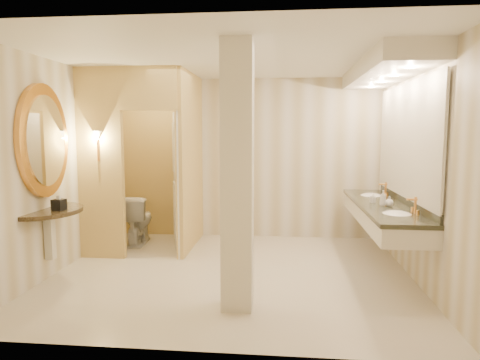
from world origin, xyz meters
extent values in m
plane|color=beige|center=(0.00, 0.00, 0.00)|extent=(4.50, 4.50, 0.00)
plane|color=white|center=(0.00, 0.00, 2.70)|extent=(4.50, 4.50, 0.00)
cube|color=beige|center=(0.00, 2.00, 1.35)|extent=(4.50, 0.02, 2.70)
cube|color=beige|center=(0.00, -2.00, 1.35)|extent=(4.50, 0.02, 2.70)
cube|color=beige|center=(-2.25, 0.00, 1.35)|extent=(0.02, 4.00, 2.70)
cube|color=beige|center=(2.25, 0.00, 1.35)|extent=(0.02, 4.00, 2.70)
cube|color=#EDDA7C|center=(-0.80, 1.25, 1.35)|extent=(0.10, 1.50, 2.70)
cube|color=#EDDA7C|center=(-1.93, 0.50, 1.35)|extent=(0.65, 0.10, 2.70)
cube|color=#EDDA7C|center=(-1.20, 0.50, 2.40)|extent=(0.80, 0.10, 0.60)
cube|color=beige|center=(-0.92, 0.88, 1.05)|extent=(0.29, 0.78, 2.10)
cylinder|color=gold|center=(-1.93, 0.43, 1.55)|extent=(0.03, 0.03, 0.30)
cone|color=beige|center=(-1.93, 0.43, 1.75)|extent=(0.14, 0.14, 0.14)
cube|color=beige|center=(1.95, 0.40, 0.73)|extent=(0.60, 2.63, 0.24)
cube|color=black|center=(1.95, 0.40, 0.85)|extent=(0.64, 2.67, 0.05)
cube|color=black|center=(2.23, 0.40, 0.92)|extent=(0.03, 2.63, 0.10)
ellipsoid|color=white|center=(1.95, -0.31, 0.83)|extent=(0.40, 0.44, 0.15)
cylinder|color=gold|center=(2.15, -0.31, 0.96)|extent=(0.03, 0.03, 0.22)
ellipsoid|color=white|center=(1.95, 1.11, 0.83)|extent=(0.40, 0.44, 0.15)
cylinder|color=gold|center=(2.15, 1.11, 0.96)|extent=(0.03, 0.03, 0.22)
cube|color=white|center=(2.23, 0.40, 1.70)|extent=(0.03, 2.63, 1.40)
cube|color=beige|center=(1.95, 0.40, 2.59)|extent=(0.75, 2.83, 0.22)
cylinder|color=black|center=(-2.23, -0.44, 0.85)|extent=(1.04, 1.04, 0.05)
cube|color=beige|center=(-2.19, -0.44, 0.55)|extent=(0.10, 0.10, 0.60)
cylinder|color=gold|center=(-2.21, -0.44, 1.70)|extent=(0.07, 1.04, 1.04)
cylinder|color=white|center=(-2.17, -0.44, 1.70)|extent=(0.02, 0.83, 0.83)
cube|color=beige|center=(0.19, -1.07, 1.35)|extent=(0.31, 0.31, 2.70)
cube|color=black|center=(-2.02, -0.50, 0.94)|extent=(0.15, 0.15, 0.13)
imported|color=white|center=(-1.70, 1.31, 0.40)|extent=(0.48, 0.80, 0.80)
imported|color=beige|center=(1.83, 0.43, 0.94)|extent=(0.07, 0.07, 0.13)
imported|color=silver|center=(1.98, 0.17, 0.94)|extent=(0.12, 0.12, 0.13)
imported|color=#C6B28C|center=(1.90, 0.19, 0.97)|extent=(0.09, 0.09, 0.20)
camera|label=1|loc=(0.64, -5.30, 1.81)|focal=32.00mm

